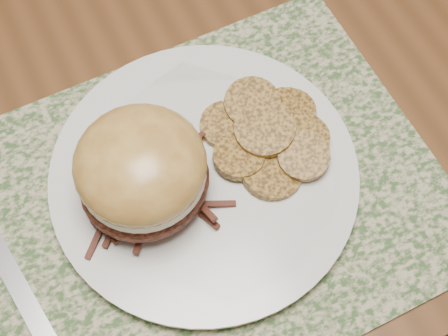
# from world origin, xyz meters

# --- Properties ---
(ground) EXTENTS (3.50, 3.50, 0.00)m
(ground) POSITION_xyz_m (0.00, 0.00, 0.00)
(ground) COLOR #53371C
(ground) RESTS_ON ground
(placemat) EXTENTS (0.45, 0.33, 0.00)m
(placemat) POSITION_xyz_m (-0.23, -0.26, 0.75)
(placemat) COLOR #36532A
(placemat) RESTS_ON dining_table
(dinner_plate) EXTENTS (0.26, 0.26, 0.02)m
(dinner_plate) POSITION_xyz_m (-0.21, -0.24, 0.76)
(dinner_plate) COLOR silver
(dinner_plate) RESTS_ON placemat
(pork_sandwich) EXTENTS (0.13, 0.13, 0.08)m
(pork_sandwich) POSITION_xyz_m (-0.26, -0.23, 0.81)
(pork_sandwich) COLOR black
(pork_sandwich) RESTS_ON dinner_plate
(roasted_potatoes) EXTENTS (0.13, 0.13, 0.03)m
(roasted_potatoes) POSITION_xyz_m (-0.14, -0.23, 0.78)
(roasted_potatoes) COLOR olive
(roasted_potatoes) RESTS_ON dinner_plate
(fork) EXTENTS (0.05, 0.20, 0.00)m
(fork) POSITION_xyz_m (-0.39, -0.23, 0.76)
(fork) COLOR silver
(fork) RESTS_ON placemat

